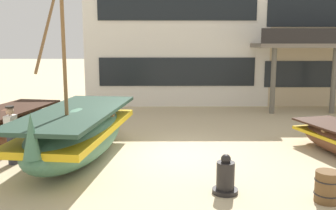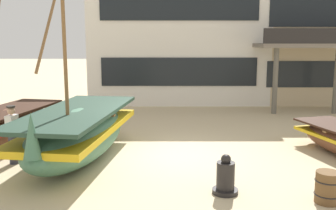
{
  "view_description": "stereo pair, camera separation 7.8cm",
  "coord_description": "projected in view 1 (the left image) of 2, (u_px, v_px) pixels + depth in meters",
  "views": [
    {
      "loc": [
        -0.11,
        -11.3,
        3.51
      ],
      "look_at": [
        0.0,
        1.0,
        1.4
      ],
      "focal_mm": 40.79,
      "sensor_mm": 36.0,
      "label": 1
    },
    {
      "loc": [
        -0.04,
        -11.3,
        3.51
      ],
      "look_at": [
        0.0,
        1.0,
        1.4
      ],
      "focal_mm": 40.79,
      "sensor_mm": 36.0,
      "label": 2
    }
  ],
  "objects": [
    {
      "name": "fishing_boat_far_right",
      "position": [
        8.0,
        125.0,
        12.82
      ],
      "size": [
        2.49,
        4.68,
        5.34
      ],
      "color": "brown",
      "rests_on": "ground"
    },
    {
      "name": "fishing_boat_centre_large",
      "position": [
        77.0,
        133.0,
        11.14
      ],
      "size": [
        2.88,
        5.98,
        7.64
      ],
      "color": "#427056",
      "rests_on": "ground"
    },
    {
      "name": "harbor_building_main",
      "position": [
        175.0,
        39.0,
        23.0
      ],
      "size": [
        10.08,
        6.98,
        7.04
      ],
      "color": "white",
      "rests_on": "ground"
    },
    {
      "name": "harbor_building_annex",
      "position": [
        326.0,
        43.0,
        22.43
      ],
      "size": [
        10.56,
        7.82,
        6.56
      ],
      "color": "beige",
      "rests_on": "ground"
    },
    {
      "name": "wooden_barrel",
      "position": [
        327.0,
        187.0,
        8.29
      ],
      "size": [
        0.56,
        0.56,
        0.7
      ],
      "color": "brown",
      "rests_on": "ground"
    },
    {
      "name": "capstan_winch",
      "position": [
        225.0,
        178.0,
        8.79
      ],
      "size": [
        0.6,
        0.6,
        0.93
      ],
      "color": "black",
      "rests_on": "ground"
    },
    {
      "name": "fisherman_by_hull",
      "position": [
        11.0,
        136.0,
        10.76
      ],
      "size": [
        0.28,
        0.39,
        1.68
      ],
      "color": "#33333D",
      "rests_on": "ground"
    },
    {
      "name": "ground_plane",
      "position": [
        168.0,
        155.0,
        11.73
      ],
      "size": [
        120.0,
        120.0,
        0.0
      ],
      "primitive_type": "plane",
      "color": "#CCB78E"
    }
  ]
}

